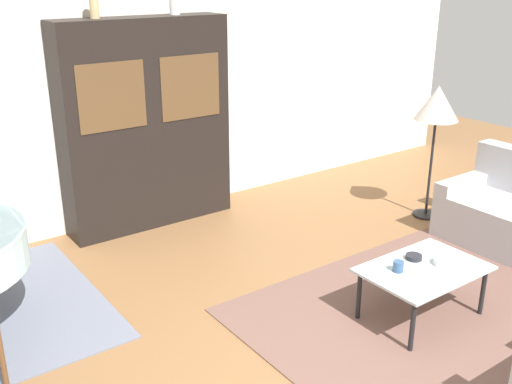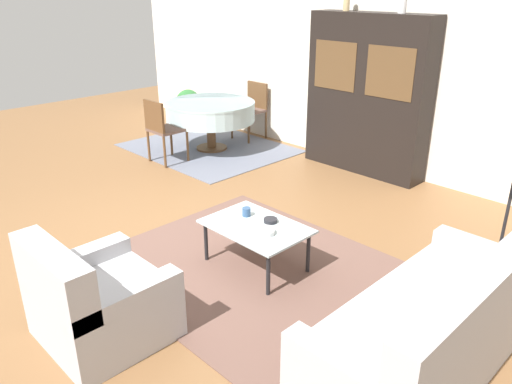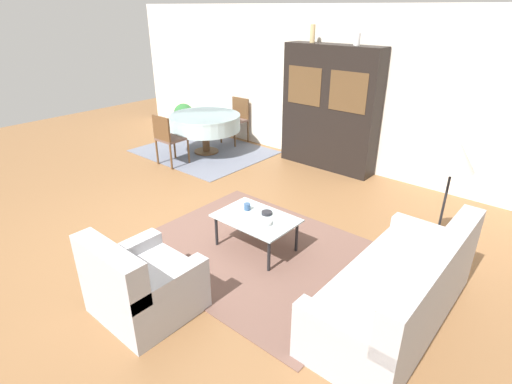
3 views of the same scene
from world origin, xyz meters
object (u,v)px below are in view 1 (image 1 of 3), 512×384
(display_cabinet, at_px, (146,125))
(bowl_small, at_px, (414,257))
(cup, at_px, (398,266))
(bowl, at_px, (446,262))
(coffee_table, at_px, (424,272))
(vase_short, at_px, (174,5))
(floor_lamp, at_px, (437,107))
(vase_tall, at_px, (94,2))

(display_cabinet, distance_m, bowl_small, 2.96)
(cup, height_order, bowl, cup)
(coffee_table, distance_m, bowl, 0.19)
(cup, height_order, vase_short, vase_short)
(floor_lamp, xyz_separation_m, vase_tall, (-2.92, 1.61, 1.04))
(cup, bearing_deg, vase_tall, 110.33)
(bowl, height_order, vase_tall, vase_tall)
(bowl, bearing_deg, vase_tall, 115.58)
(floor_lamp, bearing_deg, vase_short, 142.48)
(floor_lamp, distance_m, bowl_small, 2.13)
(floor_lamp, distance_m, vase_tall, 3.49)
(coffee_table, bearing_deg, vase_tall, 113.34)
(vase_tall, bearing_deg, floor_lamp, -28.93)
(display_cabinet, xyz_separation_m, bowl, (0.99, -2.97, -0.61))
(vase_tall, bearing_deg, cup, -69.67)
(display_cabinet, height_order, vase_tall, vase_tall)
(cup, xyz_separation_m, vase_tall, (-1.05, 2.83, 1.78))
(floor_lamp, xyz_separation_m, cup, (-1.87, -1.21, -0.74))
(vase_tall, bearing_deg, vase_short, 0.00)
(cup, xyz_separation_m, bowl, (0.37, -0.14, -0.02))
(bowl, relative_size, vase_short, 0.97)
(cup, xyz_separation_m, bowl_small, (0.25, 0.06, -0.02))
(cup, xyz_separation_m, vase_short, (-0.23, 2.83, 1.73))
(cup, bearing_deg, bowl_small, 14.20)
(bowl, xyz_separation_m, vase_short, (-0.60, 2.97, 1.75))
(bowl_small, relative_size, vase_tall, 0.45)
(cup, distance_m, vase_short, 3.32)
(bowl_small, xyz_separation_m, vase_tall, (-1.30, 2.76, 1.80))
(vase_short, bearing_deg, cup, -85.33)
(floor_lamp, distance_m, vase_short, 2.83)
(floor_lamp, relative_size, bowl, 7.85)
(cup, distance_m, bowl, 0.40)
(display_cabinet, distance_m, vase_short, 1.20)
(vase_tall, xyz_separation_m, vase_short, (0.82, 0.00, -0.05))
(vase_short, bearing_deg, coffee_table, -81.46)
(display_cabinet, bearing_deg, coffee_table, -74.25)
(bowl_small, distance_m, vase_tall, 3.54)
(cup, height_order, bowl_small, cup)
(coffee_table, relative_size, bowl_small, 7.37)
(coffee_table, distance_m, vase_short, 3.45)
(coffee_table, height_order, bowl, bowl)
(bowl_small, relative_size, vase_short, 0.68)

